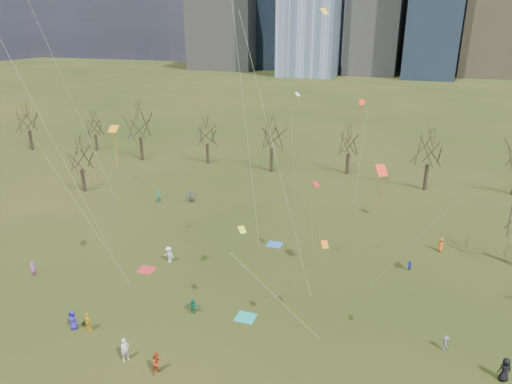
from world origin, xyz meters
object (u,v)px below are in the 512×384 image
(blanket_navy, at_px, (274,244))
(person_1, at_px, (125,350))
(blanket_teal, at_px, (246,317))
(person_0, at_px, (73,320))
(person_4, at_px, (88,322))
(blanket_crimson, at_px, (146,270))
(person_2, at_px, (157,363))

(blanket_navy, bearing_deg, person_1, -102.75)
(blanket_teal, height_order, blanket_navy, same)
(blanket_navy, bearing_deg, person_0, -119.10)
(person_0, bearing_deg, blanket_teal, 19.63)
(blanket_navy, relative_size, person_4, 0.98)
(person_4, bearing_deg, blanket_teal, -128.55)
(blanket_teal, distance_m, blanket_navy, 13.74)
(blanket_navy, relative_size, blanket_crimson, 1.00)
(person_2, bearing_deg, person_0, 101.64)
(blanket_teal, height_order, person_4, person_4)
(person_1, relative_size, person_4, 1.12)
(blanket_navy, bearing_deg, blanket_crimson, -137.62)
(blanket_teal, distance_m, blanket_crimson, 12.75)
(person_0, relative_size, person_4, 1.03)
(person_0, bearing_deg, person_1, -21.71)
(blanket_crimson, xyz_separation_m, person_2, (8.51, -12.16, 0.86))
(person_0, bearing_deg, person_2, -19.13)
(blanket_navy, height_order, person_2, person_2)
(person_2, bearing_deg, person_4, 98.11)
(blanket_crimson, height_order, person_4, person_4)
(blanket_navy, relative_size, person_0, 0.95)
(blanket_navy, height_order, person_0, person_0)
(blanket_teal, bearing_deg, blanket_crimson, 161.21)
(person_4, bearing_deg, blanket_crimson, -60.54)
(blanket_crimson, relative_size, person_2, 0.91)
(blanket_teal, relative_size, person_1, 0.87)
(blanket_teal, distance_m, person_0, 13.86)
(blanket_teal, height_order, person_2, person_2)
(blanket_navy, xyz_separation_m, person_4, (-9.59, -19.35, 0.80))
(blanket_teal, bearing_deg, person_0, -154.72)
(blanket_crimson, relative_size, person_0, 0.95)
(person_1, bearing_deg, person_2, -67.17)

